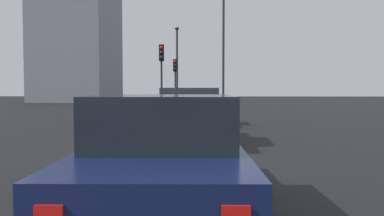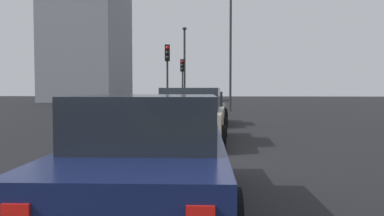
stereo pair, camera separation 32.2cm
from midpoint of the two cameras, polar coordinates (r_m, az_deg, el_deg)
ground_plane at (r=8.98m, az=-1.86°, el=-7.80°), size 160.00×160.00×0.20m
car_black_lead at (r=17.50m, az=0.68°, el=-0.04°), size 4.15×2.04×1.44m
car_beige_second at (r=11.39m, az=-0.79°, el=-1.23°), size 4.60×2.08×1.58m
car_navy_third at (r=5.05m, az=-5.60°, el=-6.68°), size 4.72×2.12×1.46m
traffic_light_near_left at (r=21.90m, az=-4.83°, el=6.18°), size 0.33×0.30×3.99m
traffic_light_near_right at (r=29.07m, az=-2.77°, el=4.98°), size 0.32×0.29×3.74m
street_lamp_kerbside at (r=28.08m, az=4.21°, el=10.35°), size 0.56×0.36×9.20m
street_lamp_far at (r=30.90m, az=-2.47°, el=6.91°), size 0.56×0.36×6.36m
building_facade_left at (r=53.65m, az=-16.14°, el=8.70°), size 12.59×8.66×14.52m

